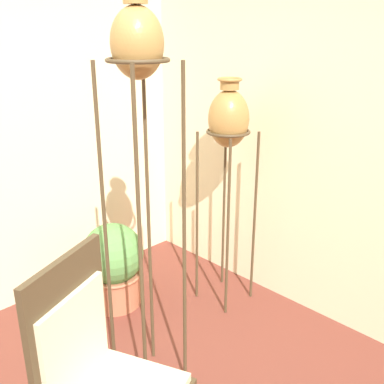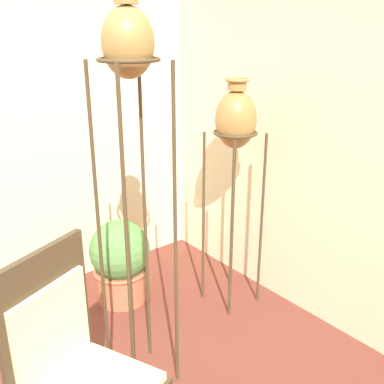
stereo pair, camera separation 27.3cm
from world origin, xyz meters
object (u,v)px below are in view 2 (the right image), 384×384
(vase_stand_tall, at_px, (129,68))
(vase_stand_medium, at_px, (236,125))
(potted_plant, at_px, (120,260))
(chair, at_px, (74,366))

(vase_stand_tall, relative_size, vase_stand_medium, 1.29)
(vase_stand_medium, height_order, potted_plant, vase_stand_medium)
(potted_plant, bearing_deg, vase_stand_medium, -39.04)
(vase_stand_tall, height_order, vase_stand_medium, vase_stand_tall)
(vase_stand_tall, bearing_deg, chair, -146.21)
(vase_stand_medium, xyz_separation_m, chair, (-1.53, -0.65, -0.71))
(chair, height_order, potted_plant, chair)
(vase_stand_tall, distance_m, potted_plant, 1.70)
(vase_stand_tall, xyz_separation_m, chair, (-0.56, -0.38, -1.15))
(vase_stand_tall, distance_m, vase_stand_medium, 1.10)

